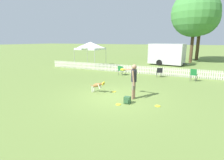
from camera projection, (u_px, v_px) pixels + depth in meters
The scene contains 15 objects.
ground_plane at pixel (117, 97), 9.21m from camera, with size 240.00×240.00×0.00m, color olive.
handler_person at pixel (133, 77), 8.77m from camera, with size 1.00×0.73×1.77m.
leaping_dog at pixel (98, 85), 9.92m from camera, with size 1.06×0.30×0.70m.
frisbee_near_handler at pixel (158, 106), 7.95m from camera, with size 0.25×0.25×0.02m.
frisbee_near_dog at pixel (114, 92), 10.16m from camera, with size 0.25×0.25×0.02m.
frisbee_midfield at pixel (118, 104), 8.14m from camera, with size 0.25×0.25×0.02m.
backpack_on_grass at pixel (127, 100), 8.27m from camera, with size 0.29×0.28×0.33m.
picket_fence at pixel (149, 70), 15.32m from camera, with size 21.51×0.04×0.71m.
folding_chair_blue_left at pixel (194, 74), 12.64m from camera, with size 0.50×0.52×0.92m.
folding_chair_center at pixel (159, 72), 14.08m from camera, with size 0.57×0.58×0.79m.
folding_chair_green_right at pixel (121, 70), 14.90m from camera, with size 0.61×0.62×0.81m.
canopy_tent_main at pixel (90, 46), 19.36m from camera, with size 2.61×2.61×2.76m.
equipment_trailer at pixel (167, 54), 21.12m from camera, with size 4.90×2.75×2.53m.
tree_left_grove at pixel (195, 13), 22.04m from camera, with size 5.87×5.87×9.20m.
tree_right_grove at pixel (201, 17), 25.43m from camera, with size 5.27×5.27×8.85m.
Camera 1 is at (3.48, -8.07, 2.93)m, focal length 28.00 mm.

